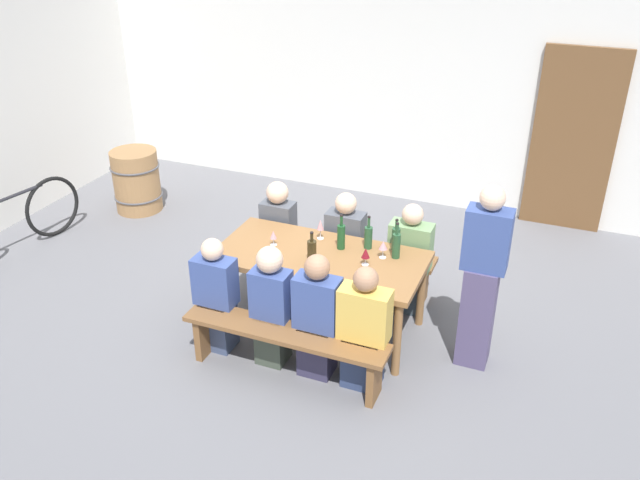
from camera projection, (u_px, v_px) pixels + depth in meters
ground_plane at (320, 326)px, 6.13m from camera, size 24.00×24.00×0.00m
back_wall at (419, 74)px, 7.95m from camera, size 14.00×0.20×3.20m
wooden_door at (573, 141)px, 7.47m from camera, size 0.90×0.06×2.10m
tasting_table at (320, 263)px, 5.81m from camera, size 1.82×0.90×0.75m
bench_near at (285, 341)px, 5.35m from camera, size 1.72×0.30×0.45m
bench_far at (349, 256)px, 6.57m from camera, size 1.72×0.30×0.45m
wine_bottle_0 at (396, 238)px, 5.81m from camera, size 0.07×0.07×0.30m
wine_bottle_1 at (396, 245)px, 5.68m from camera, size 0.07×0.07×0.33m
wine_bottle_2 at (368, 237)px, 5.84m from camera, size 0.07×0.07×0.31m
wine_bottle_3 at (312, 251)px, 5.61m from camera, size 0.08×0.08×0.29m
wine_bottle_4 at (341, 236)px, 5.83m from camera, size 0.07×0.07×0.33m
wine_glass_0 at (320, 226)px, 5.98m from camera, size 0.06×0.06×0.19m
wine_glass_1 at (383, 246)px, 5.68m from camera, size 0.07×0.07×0.16m
wine_glass_2 at (273, 236)px, 5.89m from camera, size 0.06×0.06×0.14m
wine_glass_3 at (366, 253)px, 5.58m from camera, size 0.07×0.07×0.16m
seated_guest_near_0 at (216, 297)px, 5.64m from camera, size 0.35×0.24×1.06m
seated_guest_near_1 at (271, 307)px, 5.45m from camera, size 0.32×0.24×1.09m
seated_guest_near_2 at (317, 319)px, 5.32m from camera, size 0.36×0.24×1.10m
seated_guest_near_3 at (364, 331)px, 5.19m from camera, size 0.40×0.24×1.08m
seated_guest_far_0 at (279, 234)px, 6.59m from camera, size 0.32×0.24×1.09m
seated_guest_far_1 at (345, 248)px, 6.36m from camera, size 0.36×0.24×1.09m
seated_guest_far_2 at (409, 261)px, 6.16m from camera, size 0.39×0.24×1.09m
standing_host at (482, 281)px, 5.32m from camera, size 0.35×0.24×1.62m
wine_barrel at (137, 181)px, 8.18m from camera, size 0.60×0.60×0.77m
parked_bicycle_0 at (9, 224)px, 7.17m from camera, size 0.38×1.77×0.90m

